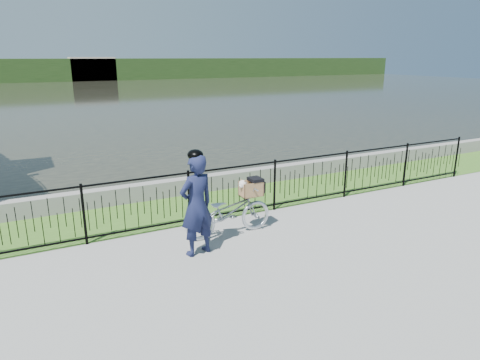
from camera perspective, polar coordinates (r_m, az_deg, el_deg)
ground at (r=7.87m, az=4.43°, el=-8.68°), size 120.00×120.00×0.00m
grass_strip at (r=10.01m, az=-3.35°, el=-3.09°), size 60.00×2.00×0.01m
water at (r=39.38m, az=-21.87°, el=10.23°), size 120.00×120.00×0.00m
quay_wall at (r=10.83m, az=-5.51°, el=-0.55°), size 60.00×0.30×0.40m
fence at (r=8.97m, az=-0.82°, el=-1.53°), size 14.00×0.06×1.15m
far_treeline at (r=66.19m, az=-24.52°, el=13.21°), size 120.00×6.00×3.00m
far_building_right at (r=65.32m, az=-19.06°, el=13.83°), size 6.00×3.00×3.20m
bicycle_rig at (r=8.13m, az=-1.48°, el=-4.17°), size 1.76×0.61×1.08m
cyclist at (r=7.25m, az=-5.81°, el=-3.21°), size 0.73×0.57×1.84m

